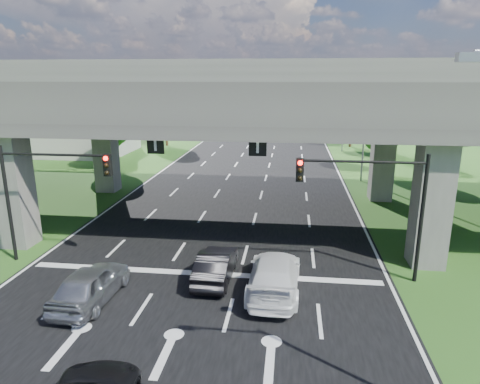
% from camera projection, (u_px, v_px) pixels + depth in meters
% --- Properties ---
extents(ground, '(160.00, 160.00, 0.00)m').
position_uv_depth(ground, '(185.00, 312.00, 17.32)').
color(ground, '#264E19').
rests_on(ground, ground).
extents(road, '(18.00, 120.00, 0.03)m').
position_uv_depth(road, '(223.00, 228.00, 26.90)').
color(road, black).
rests_on(road, ground).
extents(overpass, '(80.00, 15.00, 10.00)m').
position_uv_depth(overpass, '(227.00, 98.00, 26.75)').
color(overpass, '#34322F').
rests_on(overpass, ground).
extents(warehouse, '(20.00, 10.00, 4.00)m').
position_uv_depth(warehouse, '(49.00, 136.00, 53.36)').
color(warehouse, '#9E9E99').
rests_on(warehouse, ground).
extents(signal_right, '(5.76, 0.54, 6.00)m').
position_uv_depth(signal_right, '(374.00, 193.00, 19.10)').
color(signal_right, black).
rests_on(signal_right, ground).
extents(signal_left, '(5.76, 0.54, 6.00)m').
position_uv_depth(signal_left, '(45.00, 183.00, 20.92)').
color(signal_left, black).
rests_on(signal_left, ground).
extents(streetlight_far, '(3.38, 0.25, 10.00)m').
position_uv_depth(streetlight_far, '(361.00, 116.00, 37.62)').
color(streetlight_far, gray).
rests_on(streetlight_far, ground).
extents(streetlight_beyond, '(3.38, 0.25, 10.00)m').
position_uv_depth(streetlight_beyond, '(341.00, 105.00, 52.95)').
color(streetlight_beyond, gray).
rests_on(streetlight_beyond, ground).
extents(tree_left_near, '(4.50, 4.50, 7.80)m').
position_uv_depth(tree_left_near, '(110.00, 122.00, 42.60)').
color(tree_left_near, black).
rests_on(tree_left_near, ground).
extents(tree_left_mid, '(3.91, 3.90, 6.76)m').
position_uv_depth(tree_left_mid, '(114.00, 120.00, 50.78)').
color(tree_left_mid, black).
rests_on(tree_left_mid, ground).
extents(tree_left_far, '(4.80, 4.80, 8.32)m').
position_uv_depth(tree_left_far, '(166.00, 108.00, 57.73)').
color(tree_left_far, black).
rests_on(tree_left_far, ground).
extents(tree_right_near, '(4.20, 4.20, 7.28)m').
position_uv_depth(tree_right_near, '(385.00, 127.00, 41.46)').
color(tree_right_near, black).
rests_on(tree_right_near, ground).
extents(tree_right_mid, '(3.91, 3.90, 6.76)m').
position_uv_depth(tree_right_mid, '(397.00, 122.00, 48.86)').
color(tree_right_mid, black).
rests_on(tree_right_mid, ground).
extents(tree_right_far, '(4.50, 4.50, 7.80)m').
position_uv_depth(tree_right_far, '(353.00, 111.00, 56.83)').
color(tree_right_far, black).
rests_on(tree_right_far, ground).
extents(car_silver, '(2.04, 4.68, 1.57)m').
position_uv_depth(car_silver, '(91.00, 284.00, 17.91)').
color(car_silver, '#ACAEB4').
rests_on(car_silver, road).
extents(car_dark, '(1.57, 4.33, 1.42)m').
position_uv_depth(car_dark, '(216.00, 265.00, 19.92)').
color(car_dark, black).
rests_on(car_dark, road).
extents(car_white, '(2.33, 5.49, 1.58)m').
position_uv_depth(car_white, '(274.00, 275.00, 18.77)').
color(car_white, white).
rests_on(car_white, road).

